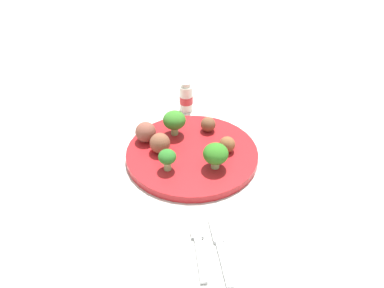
# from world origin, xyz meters

# --- Properties ---
(ground_plane) EXTENTS (4.00, 4.00, 0.00)m
(ground_plane) POSITION_xyz_m (0.00, 0.00, 0.00)
(ground_plane) COLOR beige
(plate) EXTENTS (0.28, 0.28, 0.02)m
(plate) POSITION_xyz_m (0.00, 0.00, 0.01)
(plate) COLOR red
(plate) RESTS_ON ground_plane
(broccoli_floret_back_left) EXTENTS (0.04, 0.04, 0.05)m
(broccoli_floret_back_left) POSITION_xyz_m (-0.05, 0.06, 0.05)
(broccoli_floret_back_left) COLOR #9FBC79
(broccoli_floret_back_left) RESTS_ON plate
(broccoli_floret_back_right) EXTENTS (0.05, 0.05, 0.06)m
(broccoli_floret_back_right) POSITION_xyz_m (0.07, 0.03, 0.05)
(broccoli_floret_back_right) COLOR #8CBD74
(broccoli_floret_back_right) RESTS_ON plate
(broccoli_floret_front_right) EXTENTS (0.05, 0.05, 0.05)m
(broccoli_floret_front_right) POSITION_xyz_m (-0.06, -0.04, 0.05)
(broccoli_floret_front_right) COLOR #A0D07F
(broccoli_floret_front_right) RESTS_ON plate
(meatball_mid_left) EXTENTS (0.03, 0.03, 0.03)m
(meatball_mid_left) POSITION_xyz_m (-0.01, -0.07, 0.03)
(meatball_mid_left) COLOR brown
(meatball_mid_left) RESTS_ON plate
(meatball_front_left) EXTENTS (0.03, 0.03, 0.03)m
(meatball_front_left) POSITION_xyz_m (0.07, -0.05, 0.03)
(meatball_front_left) COLOR brown
(meatball_front_left) RESTS_ON plate
(meatball_near_rim) EXTENTS (0.04, 0.04, 0.04)m
(meatball_near_rim) POSITION_xyz_m (0.05, 0.09, 0.04)
(meatball_near_rim) COLOR brown
(meatball_near_rim) RESTS_ON plate
(meatball_front_right) EXTENTS (0.04, 0.04, 0.04)m
(meatball_front_right) POSITION_xyz_m (0.01, 0.07, 0.04)
(meatball_front_right) COLOR brown
(meatball_front_right) RESTS_ON plate
(napkin) EXTENTS (0.17, 0.13, 0.01)m
(napkin) POSITION_xyz_m (-0.26, 0.00, 0.00)
(napkin) COLOR white
(napkin) RESTS_ON ground_plane
(fork) EXTENTS (0.12, 0.02, 0.01)m
(fork) POSITION_xyz_m (-0.25, 0.02, 0.01)
(fork) COLOR silver
(fork) RESTS_ON napkin
(knife) EXTENTS (0.15, 0.02, 0.01)m
(knife) POSITION_xyz_m (-0.25, -0.01, 0.01)
(knife) COLOR silver
(knife) RESTS_ON napkin
(yogurt_bottle) EXTENTS (0.03, 0.03, 0.08)m
(yogurt_bottle) POSITION_xyz_m (0.19, -0.01, 0.03)
(yogurt_bottle) COLOR white
(yogurt_bottle) RESTS_ON ground_plane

